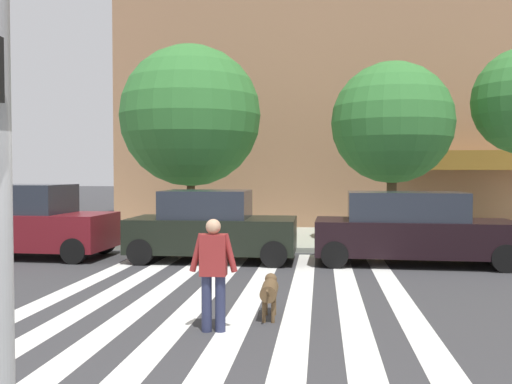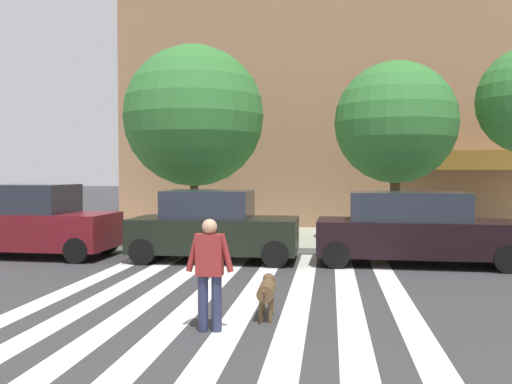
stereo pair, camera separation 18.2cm
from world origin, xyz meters
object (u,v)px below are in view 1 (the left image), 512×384
dog_on_leash (270,290)px  street_tree_middle (392,123)px  parked_car_near_curb (29,222)px  parked_car_third_in_line (411,229)px  parked_car_behind_first (211,227)px  street_tree_nearest (191,116)px  pedestrian_dog_walker (213,268)px

dog_on_leash → street_tree_middle: bearing=71.1°
street_tree_middle → parked_car_near_curb: bearing=-162.7°
parked_car_near_curb → parked_car_third_in_line: (10.16, 0.00, -0.05)m
parked_car_behind_first → street_tree_nearest: size_ratio=0.70×
dog_on_leash → parked_car_behind_first: bearing=110.3°
dog_on_leash → parked_car_near_curb: bearing=142.2°
parked_car_behind_first → pedestrian_dog_walker: 6.50m
street_tree_nearest → pedestrian_dog_walker: (2.59, -9.43, -3.17)m
street_tree_nearest → street_tree_middle: street_tree_nearest is taller
parked_car_behind_first → dog_on_leash: parked_car_behind_first is taller
street_tree_middle → pedestrian_dog_walker: size_ratio=3.38×
street_tree_nearest → street_tree_middle: bearing=0.7°
street_tree_nearest → dog_on_leash: (3.32, -8.58, -3.65)m
parked_car_behind_first → pedestrian_dog_walker: size_ratio=2.63×
parked_car_behind_first → pedestrian_dog_walker: (1.31, -6.37, 0.04)m
pedestrian_dog_walker → dog_on_leash: 1.22m
parked_car_third_in_line → dog_on_leash: 6.33m
parked_car_near_curb → parked_car_third_in_line: size_ratio=0.90×
parked_car_near_curb → street_tree_middle: bearing=17.3°
parked_car_behind_first → street_tree_nearest: (-1.28, 3.06, 3.22)m
parked_car_near_curb → parked_car_behind_first: size_ratio=1.03×
parked_car_near_curb → street_tree_nearest: (3.79, 3.06, 3.15)m
parked_car_near_curb → parked_car_behind_first: parked_car_near_curb is taller
parked_car_behind_first → dog_on_leash: size_ratio=4.07×
parked_car_near_curb → parked_car_third_in_line: parked_car_near_curb is taller
street_tree_middle → pedestrian_dog_walker: 10.61m
pedestrian_dog_walker → dog_on_leash: size_ratio=1.55×
parked_car_behind_first → street_tree_nearest: 4.62m
parked_car_near_curb → pedestrian_dog_walker: 9.01m
parked_car_near_curb → street_tree_middle: street_tree_middle is taller
street_tree_nearest → dog_on_leash: street_tree_nearest is taller
parked_car_third_in_line → pedestrian_dog_walker: 7.42m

